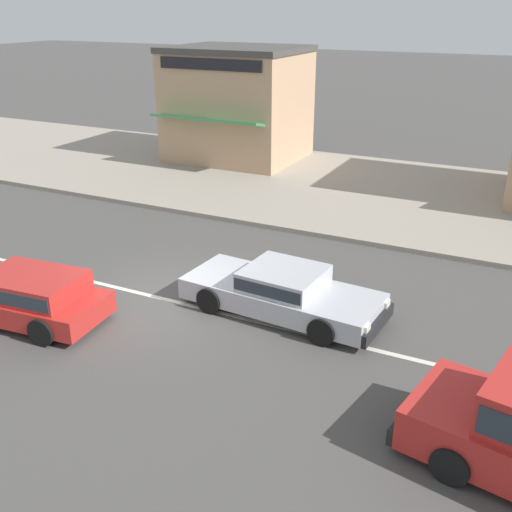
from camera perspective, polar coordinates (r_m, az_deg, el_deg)
ground_plane at (r=14.32m, az=-8.58°, el=-4.12°), size 160.00×160.00×0.00m
lane_centre_stripe at (r=14.32m, az=-8.58°, el=-4.11°), size 50.40×0.14×0.01m
kerb_strip at (r=22.95m, az=6.21°, el=6.68°), size 68.00×10.00×0.15m
sedan_silver_1 at (r=13.38m, az=2.57°, el=-3.32°), size 4.67×2.08×1.06m
hatchback_red_4 at (r=14.02m, az=-21.20°, el=-3.45°), size 4.11×2.02×1.10m
shopfront_corner_warung at (r=26.47m, az=-1.76°, el=14.33°), size 5.41×5.37×4.67m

